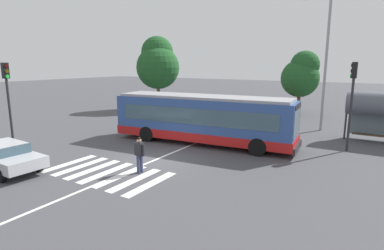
# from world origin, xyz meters

# --- Properties ---
(ground_plane) EXTENTS (160.00, 160.00, 0.00)m
(ground_plane) POSITION_xyz_m (0.00, 0.00, 0.00)
(ground_plane) COLOR #47474C
(city_transit_bus) EXTENTS (11.87, 3.60, 3.06)m
(city_transit_bus) POSITION_xyz_m (0.47, 4.54, 1.59)
(city_transit_bus) COLOR black
(city_transit_bus) RESTS_ON ground_plane
(pedestrian_crossing_street) EXTENTS (0.58, 0.35, 1.72)m
(pedestrian_crossing_street) POSITION_xyz_m (0.70, -1.78, 0.97)
(pedestrian_crossing_street) COLOR #333856
(pedestrian_crossing_street) RESTS_ON ground_plane
(foreground_sedan) EXTENTS (4.58, 2.04, 1.35)m
(foreground_sedan) POSITION_xyz_m (-4.97, -4.91, 0.77)
(foreground_sedan) COLOR black
(foreground_sedan) RESTS_ON ground_plane
(parked_car_blue) EXTENTS (2.09, 4.60, 1.35)m
(parked_car_blue) POSITION_xyz_m (-4.25, 16.76, 0.77)
(parked_car_blue) COLOR black
(parked_car_blue) RESTS_ON ground_plane
(parked_car_champagne) EXTENTS (2.05, 4.59, 1.35)m
(parked_car_champagne) POSITION_xyz_m (-1.44, 16.96, 0.77)
(parked_car_champagne) COLOR black
(parked_car_champagne) RESTS_ON ground_plane
(parked_car_red) EXTENTS (2.14, 4.62, 1.35)m
(parked_car_red) POSITION_xyz_m (1.21, 16.83, 0.77)
(parked_car_red) COLOR black
(parked_car_red) RESTS_ON ground_plane
(traffic_light_near_corner) EXTENTS (0.33, 0.32, 5.08)m
(traffic_light_near_corner) POSITION_xyz_m (-8.53, -2.52, 3.38)
(traffic_light_near_corner) COLOR #28282B
(traffic_light_near_corner) RESTS_ON ground_plane
(traffic_light_far_corner) EXTENTS (0.33, 0.32, 5.11)m
(traffic_light_far_corner) POSITION_xyz_m (8.54, 7.42, 3.40)
(traffic_light_far_corner) COLOR #28282B
(traffic_light_far_corner) RESTS_ON ground_plane
(twin_arm_street_lamp) EXTENTS (4.10, 0.32, 9.98)m
(twin_arm_street_lamp) POSITION_xyz_m (6.21, 12.71, 6.03)
(twin_arm_street_lamp) COLOR #939399
(twin_arm_street_lamp) RESTS_ON ground_plane
(background_tree_left) EXTENTS (4.68, 4.68, 7.97)m
(background_tree_left) POSITION_xyz_m (-11.37, 15.36, 5.06)
(background_tree_left) COLOR brown
(background_tree_left) RESTS_ON ground_plane
(background_tree_right) EXTENTS (3.73, 3.73, 6.27)m
(background_tree_right) POSITION_xyz_m (2.91, 20.04, 3.94)
(background_tree_right) COLOR brown
(background_tree_right) RESTS_ON ground_plane
(crosswalk_painted_stripes) EXTENTS (5.75, 3.20, 0.01)m
(crosswalk_painted_stripes) POSITION_xyz_m (-0.65, -2.60, 0.00)
(crosswalk_painted_stripes) COLOR silver
(crosswalk_painted_stripes) RESTS_ON ground_plane
(lane_center_line) EXTENTS (0.16, 24.00, 0.01)m
(lane_center_line) POSITION_xyz_m (0.07, 2.00, 0.00)
(lane_center_line) COLOR silver
(lane_center_line) RESTS_ON ground_plane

